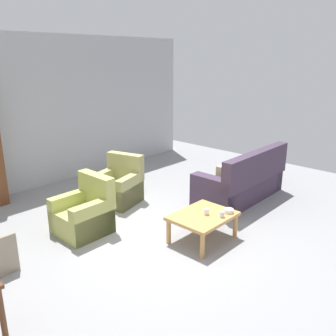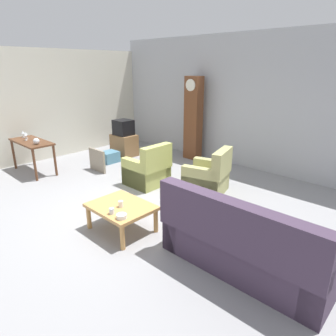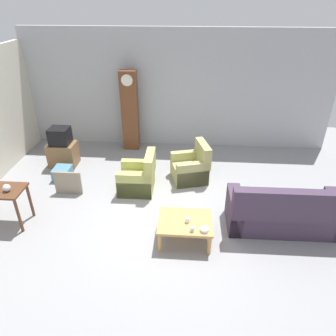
{
  "view_description": "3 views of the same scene",
  "coord_description": "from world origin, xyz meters",
  "px_view_note": "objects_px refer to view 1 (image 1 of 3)",
  "views": [
    {
      "loc": [
        -3.7,
        -3.6,
        2.75
      ],
      "look_at": [
        0.41,
        0.21,
        0.99
      ],
      "focal_mm": 38.42,
      "sensor_mm": 36.0,
      "label": 1
    },
    {
      "loc": [
        3.7,
        -3.05,
        2.45
      ],
      "look_at": [
        0.43,
        0.4,
        0.8
      ],
      "focal_mm": 31.71,
      "sensor_mm": 36.0,
      "label": 2
    },
    {
      "loc": [
        0.37,
        -4.95,
        3.98
      ],
      "look_at": [
        -0.03,
        0.43,
        0.92
      ],
      "focal_mm": 33.59,
      "sensor_mm": 36.0,
      "label": 3
    }
  ],
  "objects_px": {
    "armchair_olive_far": "(118,187)",
    "cup_blue_rimmed": "(222,214)",
    "cup_white_porcelain": "(206,212)",
    "bowl_white_stacked": "(229,211)",
    "armchair_olive_near": "(84,214)",
    "coffee_table_wood": "(203,218)",
    "couch_floral": "(242,182)"
  },
  "relations": [
    {
      "from": "bowl_white_stacked",
      "to": "armchair_olive_far",
      "type": "bearing_deg",
      "value": 95.76
    },
    {
      "from": "couch_floral",
      "to": "coffee_table_wood",
      "type": "xyz_separation_m",
      "value": [
        -1.85,
        -0.44,
        0.01
      ]
    },
    {
      "from": "armchair_olive_far",
      "to": "cup_blue_rimmed",
      "type": "height_order",
      "value": "armchair_olive_far"
    },
    {
      "from": "armchair_olive_far",
      "to": "armchair_olive_near",
      "type": "bearing_deg",
      "value": -154.41
    },
    {
      "from": "armchair_olive_far",
      "to": "bowl_white_stacked",
      "type": "height_order",
      "value": "armchair_olive_far"
    },
    {
      "from": "couch_floral",
      "to": "bowl_white_stacked",
      "type": "xyz_separation_m",
      "value": [
        -1.52,
        -0.69,
        0.1
      ]
    },
    {
      "from": "couch_floral",
      "to": "bowl_white_stacked",
      "type": "height_order",
      "value": "couch_floral"
    },
    {
      "from": "cup_white_porcelain",
      "to": "cup_blue_rimmed",
      "type": "bearing_deg",
      "value": -69.66
    },
    {
      "from": "coffee_table_wood",
      "to": "cup_white_porcelain",
      "type": "height_order",
      "value": "cup_white_porcelain"
    },
    {
      "from": "coffee_table_wood",
      "to": "cup_white_porcelain",
      "type": "xyz_separation_m",
      "value": [
        0.04,
        -0.03,
        0.11
      ]
    },
    {
      "from": "couch_floral",
      "to": "cup_white_porcelain",
      "type": "height_order",
      "value": "couch_floral"
    },
    {
      "from": "couch_floral",
      "to": "cup_blue_rimmed",
      "type": "bearing_deg",
      "value": -157.68
    },
    {
      "from": "armchair_olive_near",
      "to": "bowl_white_stacked",
      "type": "xyz_separation_m",
      "value": [
        1.42,
        -1.81,
        0.15
      ]
    },
    {
      "from": "couch_floral",
      "to": "bowl_white_stacked",
      "type": "relative_size",
      "value": 14.19
    },
    {
      "from": "couch_floral",
      "to": "armchair_olive_far",
      "type": "distance_m",
      "value": 2.44
    },
    {
      "from": "cup_blue_rimmed",
      "to": "cup_white_porcelain",
      "type": "bearing_deg",
      "value": 110.34
    },
    {
      "from": "cup_blue_rimmed",
      "to": "bowl_white_stacked",
      "type": "height_order",
      "value": "cup_blue_rimmed"
    },
    {
      "from": "cup_white_porcelain",
      "to": "bowl_white_stacked",
      "type": "bearing_deg",
      "value": -36.42
    },
    {
      "from": "couch_floral",
      "to": "armchair_olive_near",
      "type": "bearing_deg",
      "value": 159.13
    },
    {
      "from": "coffee_table_wood",
      "to": "cup_white_porcelain",
      "type": "distance_m",
      "value": 0.12
    },
    {
      "from": "armchair_olive_far",
      "to": "cup_blue_rimmed",
      "type": "relative_size",
      "value": 10.98
    },
    {
      "from": "armchair_olive_near",
      "to": "armchair_olive_far",
      "type": "relative_size",
      "value": 0.95
    },
    {
      "from": "couch_floral",
      "to": "coffee_table_wood",
      "type": "relative_size",
      "value": 2.2
    },
    {
      "from": "couch_floral",
      "to": "cup_blue_rimmed",
      "type": "distance_m",
      "value": 1.87
    },
    {
      "from": "armchair_olive_far",
      "to": "bowl_white_stacked",
      "type": "relative_size",
      "value": 6.51
    },
    {
      "from": "armchair_olive_far",
      "to": "coffee_table_wood",
      "type": "distance_m",
      "value": 2.13
    },
    {
      "from": "armchair_olive_near",
      "to": "coffee_table_wood",
      "type": "height_order",
      "value": "armchair_olive_near"
    },
    {
      "from": "couch_floral",
      "to": "cup_blue_rimmed",
      "type": "xyz_separation_m",
      "value": [
        -1.73,
        -0.71,
        0.12
      ]
    },
    {
      "from": "armchair_olive_near",
      "to": "cup_blue_rimmed",
      "type": "relative_size",
      "value": 10.45
    },
    {
      "from": "armchair_olive_near",
      "to": "cup_blue_rimmed",
      "type": "xyz_separation_m",
      "value": [
        1.21,
        -1.83,
        0.16
      ]
    },
    {
      "from": "couch_floral",
      "to": "cup_white_porcelain",
      "type": "bearing_deg",
      "value": -165.24
    },
    {
      "from": "couch_floral",
      "to": "cup_white_porcelain",
      "type": "relative_size",
      "value": 22.3
    }
  ]
}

